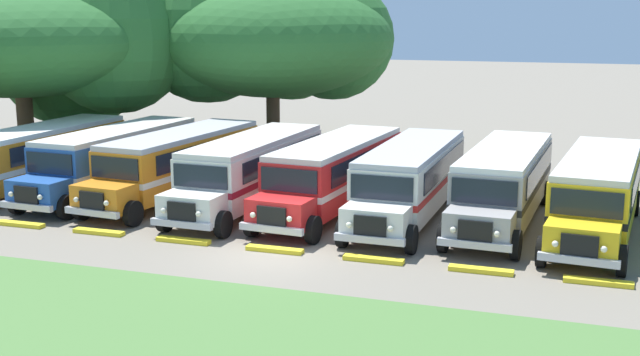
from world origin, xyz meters
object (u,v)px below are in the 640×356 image
(parked_bus_slot_6, at_px, (504,181))
(secondary_tree, at_px, (43,41))
(broad_shade_tree, at_px, (268,37))
(parked_bus_slot_4, at_px, (334,171))
(parked_bus_slot_2, at_px, (179,161))
(parked_bus_slot_3, at_px, (252,168))
(parked_bus_slot_0, at_px, (41,154))
(parked_bus_slot_5, at_px, (410,177))
(parked_bus_slot_1, at_px, (116,157))
(parked_bus_slot_7, at_px, (598,191))

(parked_bus_slot_6, bearing_deg, secondary_tree, -101.09)
(parked_bus_slot_6, bearing_deg, broad_shade_tree, -125.34)
(parked_bus_slot_4, height_order, parked_bus_slot_6, same)
(parked_bus_slot_2, relative_size, parked_bus_slot_3, 1.01)
(parked_bus_slot_0, bearing_deg, parked_bus_slot_3, 91.65)
(parked_bus_slot_3, distance_m, parked_bus_slot_5, 6.67)
(parked_bus_slot_3, distance_m, broad_shade_tree, 13.63)
(parked_bus_slot_3, distance_m, secondary_tree, 17.54)
(secondary_tree, bearing_deg, parked_bus_slot_0, -55.46)
(parked_bus_slot_1, height_order, parked_bus_slot_3, same)
(parked_bus_slot_4, bearing_deg, parked_bus_slot_2, -85.48)
(parked_bus_slot_4, distance_m, parked_bus_slot_5, 3.18)
(parked_bus_slot_1, height_order, parked_bus_slot_6, same)
(parked_bus_slot_0, distance_m, parked_bus_slot_1, 3.68)
(parked_bus_slot_0, relative_size, parked_bus_slot_6, 1.00)
(parked_bus_slot_1, height_order, parked_bus_slot_7, same)
(parked_bus_slot_1, distance_m, parked_bus_slot_5, 13.44)
(parked_bus_slot_5, distance_m, broad_shade_tree, 16.72)
(parked_bus_slot_3, xyz_separation_m, broad_shade_tree, (-4.12, 12.01, 4.96))
(parked_bus_slot_5, bearing_deg, parked_bus_slot_3, -87.03)
(parked_bus_slot_2, relative_size, parked_bus_slot_5, 1.01)
(parked_bus_slot_4, distance_m, parked_bus_slot_6, 6.73)
(parked_bus_slot_1, height_order, parked_bus_slot_2, same)
(parked_bus_slot_2, relative_size, parked_bus_slot_7, 1.00)
(parked_bus_slot_0, xyz_separation_m, secondary_tree, (-4.89, 7.10, 4.78))
(parked_bus_slot_1, relative_size, broad_shade_tree, 0.77)
(parked_bus_slot_0, height_order, broad_shade_tree, broad_shade_tree)
(parked_bus_slot_3, bearing_deg, parked_bus_slot_7, 92.31)
(parked_bus_slot_7, bearing_deg, parked_bus_slot_1, -85.89)
(broad_shade_tree, bearing_deg, parked_bus_slot_4, -56.77)
(parked_bus_slot_3, relative_size, broad_shade_tree, 0.77)
(parked_bus_slot_6, bearing_deg, parked_bus_slot_0, -85.04)
(parked_bus_slot_4, xyz_separation_m, parked_bus_slot_6, (6.72, 0.32, 0.00))
(broad_shade_tree, bearing_deg, parked_bus_slot_7, -33.95)
(parked_bus_slot_2, bearing_deg, parked_bus_slot_3, 89.15)
(parked_bus_slot_1, bearing_deg, secondary_tree, -124.73)
(parked_bus_slot_7, bearing_deg, parked_bus_slot_2, -85.99)
(parked_bus_slot_5, bearing_deg, parked_bus_slot_0, -88.21)
(parked_bus_slot_7, height_order, broad_shade_tree, broad_shade_tree)
(parked_bus_slot_6, xyz_separation_m, secondary_tree, (-25.53, 6.36, 4.78))
(parked_bus_slot_2, xyz_separation_m, secondary_tree, (-11.70, 6.68, 4.78))
(parked_bus_slot_0, distance_m, parked_bus_slot_2, 6.83)
(parked_bus_slot_2, xyz_separation_m, parked_bus_slot_4, (7.10, 0.00, 0.00))
(parked_bus_slot_1, xyz_separation_m, secondary_tree, (-8.54, 6.65, 4.78))
(parked_bus_slot_6, bearing_deg, parked_bus_slot_3, -83.08)
(parked_bus_slot_5, bearing_deg, parked_bus_slot_4, -91.89)
(parked_bus_slot_0, xyz_separation_m, parked_bus_slot_6, (20.64, 0.74, 0.00))
(parked_bus_slot_5, bearing_deg, parked_bus_slot_1, -89.87)
(parked_bus_slot_1, xyz_separation_m, parked_bus_slot_6, (16.99, 0.30, 0.00))
(parked_bus_slot_2, xyz_separation_m, parked_bus_slot_6, (13.82, 0.32, 0.00))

